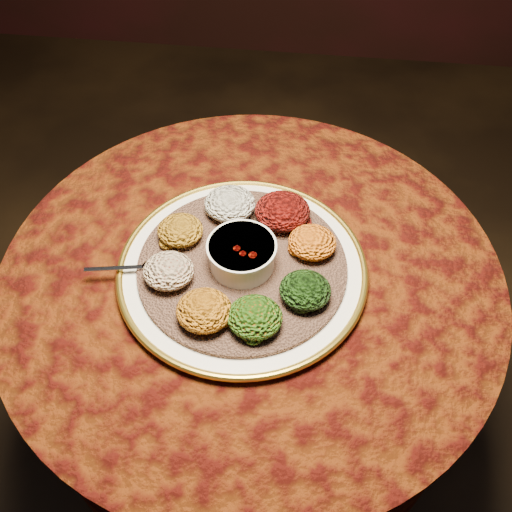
# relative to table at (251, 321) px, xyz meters

# --- Properties ---
(table) EXTENTS (0.96, 0.96, 0.73)m
(table) POSITION_rel_table_xyz_m (0.00, 0.00, 0.00)
(table) COLOR black
(table) RESTS_ON ground
(platter) EXTENTS (0.51, 0.51, 0.02)m
(platter) POSITION_rel_table_xyz_m (-0.01, -0.01, 0.19)
(platter) COLOR silver
(platter) RESTS_ON table
(injera) EXTENTS (0.40, 0.40, 0.01)m
(injera) POSITION_rel_table_xyz_m (-0.01, -0.01, 0.20)
(injera) COLOR brown
(injera) RESTS_ON platter
(stew_bowl) EXTENTS (0.13, 0.13, 0.05)m
(stew_bowl) POSITION_rel_table_xyz_m (-0.01, -0.01, 0.24)
(stew_bowl) COLOR silver
(stew_bowl) RESTS_ON injera
(spoon) EXTENTS (0.14, 0.04, 0.01)m
(spoon) POSITION_rel_table_xyz_m (-0.19, -0.04, 0.21)
(spoon) COLOR silver
(spoon) RESTS_ON injera
(portion_ayib) EXTENTS (0.10, 0.10, 0.05)m
(portion_ayib) POSITION_rel_table_xyz_m (-0.06, 0.12, 0.23)
(portion_ayib) COLOR beige
(portion_ayib) RESTS_ON injera
(portion_kitfo) EXTENTS (0.11, 0.10, 0.05)m
(portion_kitfo) POSITION_rel_table_xyz_m (0.05, 0.11, 0.23)
(portion_kitfo) COLOR black
(portion_kitfo) RESTS_ON injera
(portion_tikil) EXTENTS (0.09, 0.09, 0.04)m
(portion_tikil) POSITION_rel_table_xyz_m (0.11, 0.04, 0.23)
(portion_tikil) COLOR #B2680E
(portion_tikil) RESTS_ON injera
(portion_gomen) EXTENTS (0.09, 0.09, 0.04)m
(portion_gomen) POSITION_rel_table_xyz_m (0.11, -0.07, 0.23)
(portion_gomen) COLOR black
(portion_gomen) RESTS_ON injera
(portion_mixveg) EXTENTS (0.09, 0.09, 0.05)m
(portion_mixveg) POSITION_rel_table_xyz_m (0.03, -0.14, 0.23)
(portion_mixveg) COLOR #9D410A
(portion_mixveg) RESTS_ON injera
(portion_kik) EXTENTS (0.10, 0.09, 0.05)m
(portion_kik) POSITION_rel_table_xyz_m (-0.06, -0.14, 0.23)
(portion_kik) COLOR #B3650F
(portion_kik) RESTS_ON injera
(portion_timatim) EXTENTS (0.09, 0.09, 0.04)m
(portion_timatim) POSITION_rel_table_xyz_m (-0.14, -0.06, 0.23)
(portion_timatim) COLOR maroon
(portion_timatim) RESTS_ON injera
(portion_shiro) EXTENTS (0.09, 0.08, 0.04)m
(portion_shiro) POSITION_rel_table_xyz_m (-0.14, 0.04, 0.23)
(portion_shiro) COLOR #986412
(portion_shiro) RESTS_ON injera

